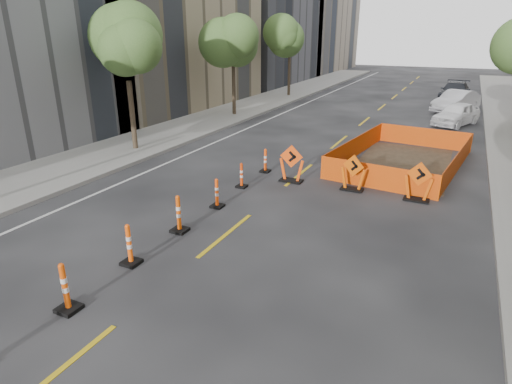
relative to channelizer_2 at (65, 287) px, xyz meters
The scene contains 19 objects.
ground_plane 1.43m from the channelizer_2, 22.67° to the left, with size 140.00×140.00×0.00m, color black.
sidewalk_left 14.74m from the channelizer_2, 121.90° to the left, with size 4.00×90.00×0.15m, color gray.
bld_left_d 43.21m from the channelizer_2, 111.68° to the left, with size 12.00×16.00×14.00m, color #4C4C51.
tree_l_b 13.33m from the channelizer_2, 124.37° to the left, with size 2.80×2.80×5.95m.
tree_l_c 22.09m from the channelizer_2, 109.31° to the left, with size 2.80×2.80×5.95m.
tree_l_d 31.59m from the channelizer_2, 103.25° to the left, with size 2.80×2.80×5.95m.
channelizer_2 is the anchor object (origin of this frame).
channelizer_3 2.05m from the channelizer_2, 93.23° to the left, with size 0.43×0.43×1.09m, color #FB510A, non-canonical shape.
channelizer_4 4.10m from the channelizer_2, 91.37° to the left, with size 0.44×0.44×1.12m, color #DC4B09, non-canonical shape.
channelizer_5 6.14m from the channelizer_2, 90.44° to the left, with size 0.39×0.39×0.99m, color #FF480A, non-canonical shape.
channelizer_6 8.19m from the channelizer_2, 91.45° to the left, with size 0.37×0.37×0.94m, color red, non-canonical shape.
channelizer_7 10.24m from the channelizer_2, 90.99° to the left, with size 0.39×0.39×0.98m, color #FC480A, non-canonical shape.
chevron_sign_left 9.67m from the channelizer_2, 82.78° to the left, with size 0.97×0.58×1.45m, color #FF4A0A, non-canonical shape.
chevron_sign_center 10.30m from the channelizer_2, 69.78° to the left, with size 0.90×0.54×1.35m, color #E25709, non-canonical shape.
chevron_sign_right 11.21m from the channelizer_2, 58.85° to the left, with size 0.93×0.56×1.39m, color #DA4D09, non-canonical shape.
safety_fence 14.63m from the channelizer_2, 70.98° to the left, with size 4.35×7.40×0.92m, color #D5590B, non-canonical shape.
parked_car_near 24.64m from the channelizer_2, 74.77° to the left, with size 1.62×4.02×1.37m, color white.
parked_car_mid 29.33m from the channelizer_2, 77.65° to the left, with size 1.59×4.55×1.50m, color #B1B0B6.
parked_car_far 34.76m from the channelizer_2, 80.10° to the left, with size 2.12×5.21×1.51m, color black.
Camera 1 is at (5.54, -5.53, 5.47)m, focal length 30.00 mm.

